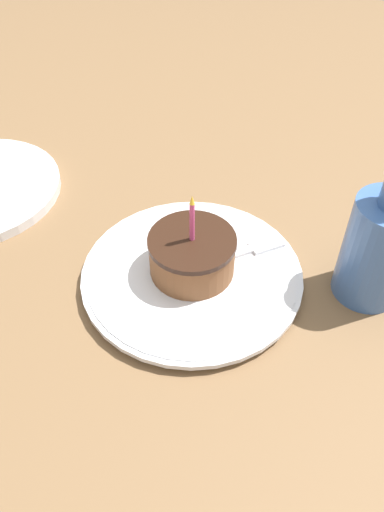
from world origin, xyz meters
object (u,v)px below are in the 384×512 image
Objects in this scene: fork at (233,255)px; cake_slice at (192,254)px; plate at (192,275)px; bottle at (379,246)px.

cake_slice is at bearing 47.17° from fork.
plate is 0.23m from bottle.
bottle is at bearing -161.87° from cake_slice.
bottle is at bearing -161.23° from plate.
bottle reaches higher than plate.
plate is 2.37× the size of cake_slice.
cake_slice is 0.63× the size of bottle.
cake_slice reaches higher than plate.
cake_slice is at bearing -68.66° from plate.
cake_slice is 0.22m from bottle.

